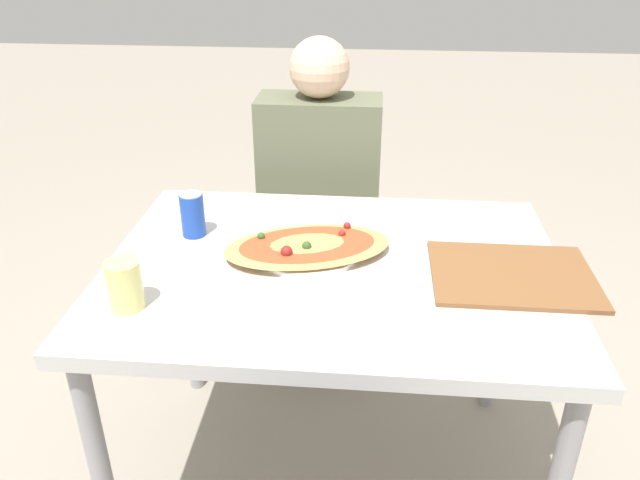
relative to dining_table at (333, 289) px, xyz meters
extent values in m
plane|color=#9E9384|center=(0.00, 0.00, -0.69)|extent=(14.00, 14.00, 0.00)
cube|color=silver|center=(0.00, 0.00, 0.06)|extent=(1.17, 0.87, 0.04)
cylinder|color=#99999E|center=(-0.53, -0.38, -0.33)|extent=(0.05, 0.05, 0.73)
cylinder|color=#99999E|center=(-0.53, 0.38, -0.33)|extent=(0.05, 0.05, 0.73)
cylinder|color=#99999E|center=(0.53, 0.38, -0.33)|extent=(0.05, 0.05, 0.73)
cube|color=black|center=(-0.10, 0.69, -0.24)|extent=(0.40, 0.40, 0.04)
cube|color=black|center=(-0.10, 0.88, -0.01)|extent=(0.38, 0.03, 0.42)
cylinder|color=#38383D|center=(0.07, 0.52, -0.48)|extent=(0.03, 0.03, 0.43)
cylinder|color=#38383D|center=(-0.27, 0.52, -0.48)|extent=(0.03, 0.03, 0.43)
cylinder|color=#38383D|center=(0.07, 0.86, -0.48)|extent=(0.03, 0.03, 0.43)
cylinder|color=#38383D|center=(-0.27, 0.86, -0.48)|extent=(0.03, 0.03, 0.43)
cylinder|color=#2D2D38|center=(0.00, 0.58, -0.46)|extent=(0.10, 0.10, 0.47)
cylinder|color=#2D2D38|center=(-0.19, 0.58, -0.46)|extent=(0.10, 0.10, 0.47)
cube|color=#60664C|center=(-0.10, 0.66, 0.06)|extent=(0.42, 0.20, 0.55)
sphere|color=beige|center=(-0.10, 0.66, 0.43)|extent=(0.20, 0.20, 0.20)
cylinder|color=white|center=(-0.07, 0.04, 0.09)|extent=(0.27, 0.27, 0.01)
ellipsoid|color=tan|center=(-0.07, 0.04, 0.10)|extent=(0.49, 0.36, 0.02)
ellipsoid|color=#C14C28|center=(-0.07, 0.04, 0.11)|extent=(0.40, 0.30, 0.01)
sphere|color=maroon|center=(0.03, 0.15, 0.11)|extent=(0.02, 0.02, 0.02)
sphere|color=maroon|center=(-0.12, -0.02, 0.12)|extent=(0.03, 0.03, 0.03)
sphere|color=#335928|center=(-0.07, 0.02, 0.12)|extent=(0.02, 0.02, 0.02)
sphere|color=#335928|center=(-0.20, 0.07, 0.11)|extent=(0.02, 0.02, 0.02)
sphere|color=maroon|center=(0.02, 0.10, 0.11)|extent=(0.02, 0.02, 0.02)
cylinder|color=#1E47B2|center=(-0.40, 0.13, 0.14)|extent=(0.07, 0.07, 0.12)
cylinder|color=silver|center=(-0.40, 0.13, 0.20)|extent=(0.06, 0.06, 0.00)
cylinder|color=#E0DB7F|center=(-0.46, -0.24, 0.14)|extent=(0.08, 0.08, 0.12)
cube|color=brown|center=(0.45, -0.03, 0.08)|extent=(0.40, 0.31, 0.01)
camera|label=1|loc=(0.09, -1.40, 0.88)|focal=35.00mm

